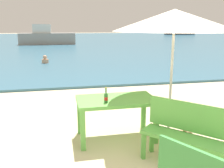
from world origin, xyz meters
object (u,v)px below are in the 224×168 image
Objects in this scene: beer_bottle_amber at (106,97)px; side_table_wood at (186,118)px; picnic_table_green at (116,104)px; bench_green_right at (184,131)px; boat_fishing_trawler at (47,37)px; boat_ferry at (179,30)px; swimmer_person at (45,60)px; patio_umbrella at (174,20)px.

side_table_wood is at bearing 1.16° from beer_bottle_amber.
bench_green_right is at bearing -54.10° from picnic_table_green.
boat_fishing_trawler is at bearing 95.64° from picnic_table_green.
bench_green_right is at bearing -41.58° from beer_bottle_amber.
bench_green_right is 0.19× the size of boat_ferry.
beer_bottle_amber is at bearing -139.89° from picnic_table_green.
beer_bottle_amber is 22.27m from boat_fishing_trawler.
side_table_wood is 22.43m from boat_fishing_trawler.
boat_fishing_trawler is at bearing 97.28° from bench_green_right.
boat_ferry is 31.79m from boat_fishing_trawler.
bench_green_right is 2.76× the size of swimmer_person.
boat_fishing_trawler reaches higher than side_table_wood.
picnic_table_green is at bearing 40.11° from beer_bottle_amber.
boat_fishing_trawler reaches higher than picnic_table_green.
side_table_wood is 0.09× the size of boat_ferry.
beer_bottle_amber is at bearing -80.91° from swimmer_person.
boat_ferry is at bearing 62.02° from beer_bottle_amber.
boat_fishing_trawler is (-3.47, 22.15, 0.44)m from side_table_wood.
beer_bottle_amber is 0.65× the size of swimmer_person.
boat_fishing_trawler is at bearing -140.41° from boat_ferry.
bench_green_right is (-0.52, -0.92, 0.19)m from side_table_wood.
bench_green_right is (0.78, -1.07, -0.11)m from picnic_table_green.
picnic_table_green is at bearing -79.38° from swimmer_person.
swimmer_person is at bearing 99.09° from beer_bottle_amber.
boat_ferry reaches higher than bench_green_right.
boat_fishing_trawler is at bearing 98.91° from side_table_wood.
swimmer_person is at bearing 107.92° from side_table_wood.
patio_umbrella is at bearing -81.96° from boat_fishing_trawler.
beer_bottle_amber is 0.05× the size of boat_fishing_trawler.
side_table_wood is (1.30, -0.16, -0.30)m from picnic_table_green.
patio_umbrella is at bearing 1.38° from beer_bottle_amber.
picnic_table_green is 9.37m from swimmer_person.
patio_umbrella is 1.80m from side_table_wood.
side_table_wood is 9.83m from swimmer_person.
beer_bottle_amber is 0.12× the size of patio_umbrella.
boat_ferry reaches higher than swimmer_person.
boat_ferry is at bearing 62.15° from picnic_table_green.
swimmer_person is at bearing 103.69° from bench_green_right.
patio_umbrella reaches higher than boat_fishing_trawler.
swimmer_person is 0.07× the size of boat_ferry.
boat_ferry is at bearing 53.96° from swimmer_person.
picnic_table_green is 1.24× the size of bench_green_right.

